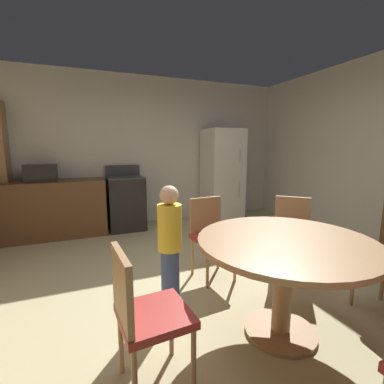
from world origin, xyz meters
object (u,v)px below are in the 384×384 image
Objects in this scene: chair_northeast at (291,231)px; chair_west at (143,310)px; oven_range at (126,202)px; person_child at (170,241)px; refrigerator at (222,175)px; dining_table at (284,259)px; chair_north at (210,232)px; microwave at (41,173)px.

chair_west is at bearing -20.52° from chair_northeast.
oven_range is 1.01× the size of person_child.
oven_range is 2.84m from chair_northeast.
refrigerator is (1.86, -0.05, 0.41)m from oven_range.
refrigerator reaches higher than chair_west.
dining_table is at bearing -0.00° from chair_west.
dining_table is at bearing -110.24° from refrigerator.
chair_west reaches higher than dining_table.
chair_northeast is (1.45, -2.44, 0.03)m from oven_range.
dining_table is 1.08m from chair_northeast.
refrigerator reaches higher than chair_north.
microwave reaches higher than chair_west.
refrigerator is 3.96m from chair_west.
chair_northeast is 0.90m from chair_north.
dining_table is 1.08m from chair_west.
chair_northeast is 1.00× the size of chair_north.
refrigerator is at bearing -0.92° from microwave.
oven_range reaches higher than chair_northeast.
dining_table is at bearing -58.57° from microwave.
person_child reaches higher than chair_north.
refrigerator is at bearing 50.92° from chair_west.
person_child is (-1.82, -2.41, -0.30)m from refrigerator.
refrigerator is at bearing 144.09° from chair_north.
chair_northeast is at bearing 20.52° from chair_west.
chair_northeast is at bearing 45.54° from dining_table.
oven_range is 2.50× the size of microwave.
chair_west is 1.00× the size of chair_north.
dining_table is at bearing -77.82° from oven_range.
oven_range is 1.39m from microwave.
dining_table is 1.18× the size of person_child.
refrigerator is 2.02× the size of chair_north.
oven_range is 2.22m from chair_north.
dining_table is (0.69, -3.21, 0.14)m from oven_range.
person_child is (-0.65, 0.75, -0.03)m from dining_table.
dining_table is 1.48× the size of chair_north.
person_child is at bearing -127.04° from refrigerator.
refrigerator is 3.03m from person_child.
microwave reaches higher than chair_north.
chair_north is at bearing -65.33° from chair_northeast.
oven_range is 0.85× the size of dining_table.
microwave is (-1.27, -0.00, 0.56)m from oven_range.
refrigerator is 2.02× the size of chair_west.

